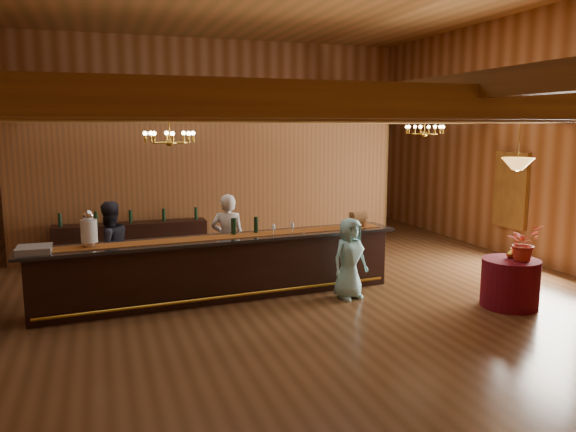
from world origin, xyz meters
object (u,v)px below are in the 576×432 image
object	(u,v)px
backbar_shelf	(132,243)
bartender	(228,240)
chandelier_right	(425,129)
raffle_drum	(358,218)
beverage_dispenser	(89,229)
tasting_bar	(221,268)
round_table	(510,283)
guest	(350,258)
staff_second	(109,249)
floor_plant	(359,215)
chandelier_left	(169,137)
pendant_lamp	(518,164)

from	to	relation	value
backbar_shelf	bartender	bearing A→B (deg)	-54.04
backbar_shelf	chandelier_right	size ratio (longest dim) A/B	4.08
raffle_drum	beverage_dispenser	bearing A→B (deg)	-177.22
tasting_bar	backbar_shelf	size ratio (longest dim) A/B	2.03
round_table	guest	distance (m)	2.70
bartender	staff_second	world-z (taller)	bartender
beverage_dispenser	bartender	world-z (taller)	bartender
round_table	guest	bearing A→B (deg)	150.93
chandelier_right	floor_plant	xyz separation A→B (m)	(-0.08, 2.89, -2.24)
tasting_bar	chandelier_left	bearing A→B (deg)	-172.97
pendant_lamp	staff_second	size ratio (longest dim) A/B	0.53
staff_second	floor_plant	size ratio (longest dim) A/B	1.22
staff_second	backbar_shelf	bearing A→B (deg)	-128.60
pendant_lamp	staff_second	bearing A→B (deg)	155.70
raffle_drum	bartender	world-z (taller)	bartender
tasting_bar	round_table	distance (m)	4.91
beverage_dispenser	chandelier_right	bearing A→B (deg)	8.78
raffle_drum	round_table	xyz separation A→B (m)	(1.80, -2.13, -0.87)
chandelier_right	guest	bearing A→B (deg)	-146.26
floor_plant	staff_second	bearing A→B (deg)	-154.90
raffle_drum	chandelier_right	bearing A→B (deg)	22.96
beverage_dispenser	floor_plant	size ratio (longest dim) A/B	0.43
bartender	guest	size ratio (longest dim) A/B	1.22
tasting_bar	floor_plant	world-z (taller)	floor_plant
raffle_drum	floor_plant	size ratio (longest dim) A/B	0.24
chandelier_right	tasting_bar	bearing A→B (deg)	-168.38
round_table	bartender	xyz separation A→B (m)	(-4.17, 2.82, 0.47)
raffle_drum	bartender	distance (m)	2.50
backbar_shelf	chandelier_right	world-z (taller)	chandelier_right
guest	staff_second	bearing A→B (deg)	143.67
beverage_dispenser	chandelier_right	xyz separation A→B (m)	(6.73, 1.04, 1.55)
guest	floor_plant	distance (m)	5.10
raffle_drum	chandelier_left	size ratio (longest dim) A/B	0.42
round_table	chandelier_right	size ratio (longest dim) A/B	1.17
bartender	staff_second	size ratio (longest dim) A/B	1.03
staff_second	guest	world-z (taller)	staff_second
pendant_lamp	floor_plant	distance (m)	6.07
round_table	chandelier_left	size ratio (longest dim) A/B	1.17
chandelier_left	pendant_lamp	size ratio (longest dim) A/B	0.89
round_table	guest	xyz separation A→B (m)	(-2.35, 1.30, 0.31)
chandelier_right	floor_plant	size ratio (longest dim) A/B	0.57
guest	pendant_lamp	bearing A→B (deg)	-44.11
tasting_bar	beverage_dispenser	world-z (taller)	beverage_dispenser
beverage_dispenser	pendant_lamp	distance (m)	6.97
raffle_drum	tasting_bar	bearing A→B (deg)	-177.06
backbar_shelf	floor_plant	xyz separation A→B (m)	(5.84, 0.70, 0.24)
round_table	chandelier_right	xyz separation A→B (m)	(0.10, 2.94, 2.53)
chandelier_right	pendant_lamp	xyz separation A→B (m)	(-0.10, -2.94, -0.53)
backbar_shelf	chandelier_right	bearing A→B (deg)	-19.86
chandelier_right	bartender	world-z (taller)	chandelier_right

